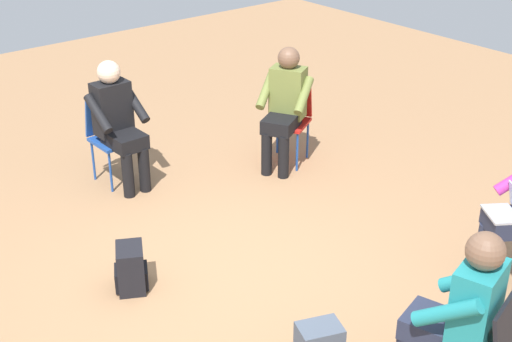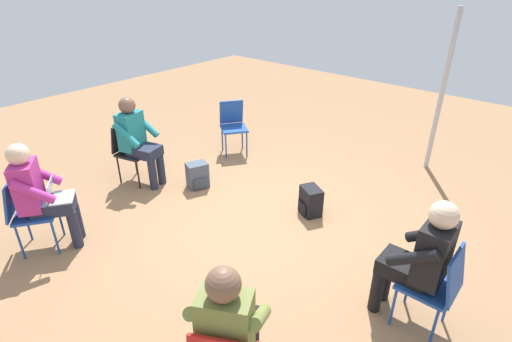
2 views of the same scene
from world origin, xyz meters
The scene contains 7 objects.
ground_plane centered at (0.00, 0.00, 0.00)m, with size 14.00×14.00×0.00m, color #99704C.
chair_northeast centered at (1.86, 1.38, 0.50)m, with size 0.57×0.55×0.85m.
chair_north centered at (0.20, 2.15, 0.50)m, with size 0.41×0.44×0.85m.
person_in_black centered at (0.21, 1.98, 0.69)m, with size 0.50×0.53×1.24m.
person_in_olive centered at (1.71, 1.30, 0.69)m, with size 0.63×0.62×1.24m.
person_in_teal centered at (0.27, -1.87, 0.69)m, with size 0.58×0.58×1.24m.
backpack_by_empty_chair centered at (-0.62, 0.40, 0.16)m, with size 0.31×0.34×0.36m.
Camera 1 is at (-2.75, -3.70, 3.24)m, focal length 50.00 mm.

